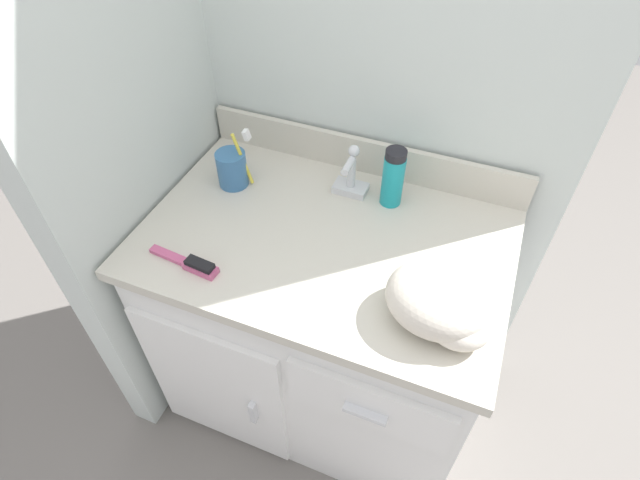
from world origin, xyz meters
name	(u,v)px	position (x,y,z in m)	size (l,w,h in m)	color
ground_plane	(323,384)	(0.00, 0.00, 0.00)	(6.00, 6.00, 0.00)	slate
wall_back	(379,32)	(0.00, 0.35, 1.10)	(1.08, 0.08, 2.20)	silver
wall_left	(113,59)	(-0.50, 0.00, 1.10)	(0.08, 0.68, 2.20)	silver
vanity	(323,321)	(0.00, 0.00, 0.38)	(0.90, 0.61, 0.73)	white
backsplash	(363,155)	(0.00, 0.29, 0.78)	(0.90, 0.02, 0.10)	beige
sink_faucet	(351,177)	(0.00, 0.19, 0.78)	(0.09, 0.09, 0.14)	silver
toothbrush_cup	(232,168)	(-0.30, 0.10, 0.78)	(0.10, 0.08, 0.17)	teal
shaving_cream_can	(393,178)	(0.11, 0.19, 0.81)	(0.06, 0.06, 0.16)	teal
hairbrush	(192,264)	(-0.25, -0.20, 0.74)	(0.18, 0.04, 0.03)	#C1517F
hand_towel	(444,304)	(0.31, -0.14, 0.79)	(0.23, 0.20, 0.12)	beige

